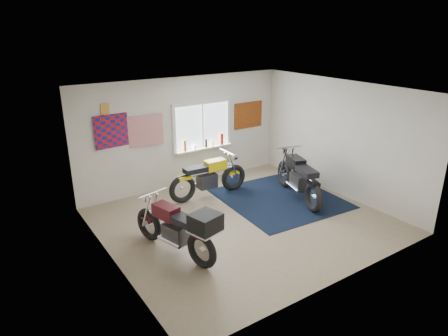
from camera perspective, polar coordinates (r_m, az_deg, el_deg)
ground at (r=8.38m, az=2.84°, el=-7.56°), size 5.50×5.50×0.00m
room_shell at (r=7.77m, az=3.04°, el=3.24°), size 5.50×5.50×5.50m
navy_rug at (r=9.47m, az=7.97°, el=-4.33°), size 2.66×2.76×0.01m
window_assembly at (r=10.09m, az=-3.12°, el=5.57°), size 1.66×0.17×1.26m
oil_bottles at (r=10.17m, az=-2.36°, el=3.72°), size 1.16×0.09×0.30m
flag_display at (r=8.97m, az=-16.66°, el=8.08°), size 1.60×0.10×1.17m
triumph_poster at (r=10.84m, az=3.48°, el=7.56°), size 0.90×0.03×0.70m
yellow_triumph at (r=9.37m, az=-2.23°, el=-1.45°), size 2.05×0.61×1.03m
black_chrome_bike at (r=9.39m, az=10.62°, el=-1.49°), size 0.89×2.12×1.12m
maroon_tourer at (r=7.01m, az=-6.36°, el=-8.59°), size 0.90×2.02×1.03m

